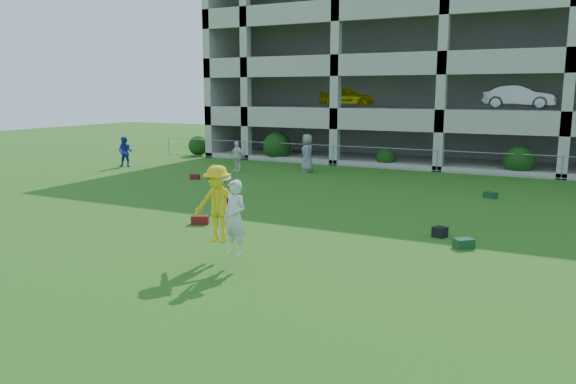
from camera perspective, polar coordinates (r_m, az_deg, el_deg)
The scene contains 14 objects.
ground at distance 13.46m, azimuth -3.16°, elevation -8.14°, with size 100.00×100.00×0.00m, color #235114.
bystander_a at distance 33.17m, azimuth -16.21°, elevation 3.94°, with size 0.84×0.65×1.73m, color #22309B.
bystander_b at distance 30.26m, azimuth -5.21°, elevation 3.62°, with size 0.94×0.39×1.61m, color white.
bystander_c at distance 29.83m, azimuth 1.96°, elevation 3.96°, with size 0.98×0.64×2.01m, color slate.
bag_red_a at distance 18.37m, azimuth -8.93°, elevation -2.81°, with size 0.55×0.30×0.28m, color #520E0E.
bag_black_b at distance 21.93m, azimuth -6.57°, elevation -0.72°, with size 0.40×0.25×0.22m, color black.
bag_green_c at distance 16.16m, azimuth 17.43°, elevation -4.99°, with size 0.50×0.35×0.26m, color #133613.
crate_d at distance 17.15m, azimuth 15.18°, elevation -3.95°, with size 0.35×0.35×0.30m, color black.
bag_red_f at distance 27.83m, azimuth -9.44°, elevation 1.54°, with size 0.45×0.28×0.24m, color #540E1E.
bag_green_g at distance 24.00m, azimuth 19.86°, elevation -0.29°, with size 0.50×0.30×0.25m, color #14371A.
frisbee_contest at distance 14.02m, azimuth -6.77°, elevation -1.52°, with size 1.82×1.15×2.09m.
parking_garage at distance 39.30m, azimuth 18.07°, elevation 12.28°, with size 30.00×14.00×12.00m.
fence at distance 30.92m, azimuth 14.91°, elevation 3.10°, with size 36.06×0.06×1.20m.
shrub_row at distance 30.90m, azimuth 23.63°, elevation 4.27°, with size 34.38×2.52×3.50m.
Camera 1 is at (6.48, -11.02, 4.22)m, focal length 35.00 mm.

